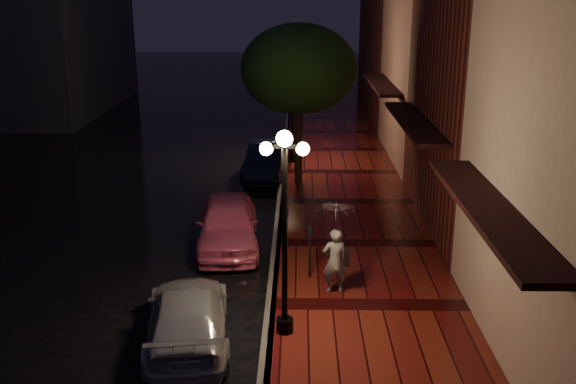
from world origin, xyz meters
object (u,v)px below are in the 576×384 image
(parking_meter, at_px, (310,246))
(silver_car, at_px, (188,317))
(streetlamp_near, at_px, (285,222))
(woman_with_umbrella, at_px, (336,234))
(navy_car, at_px, (268,160))
(pink_car, at_px, (228,224))
(streetlamp_far, at_px, (293,103))
(street_tree, at_px, (299,72))

(parking_meter, bearing_deg, silver_car, -107.22)
(streetlamp_near, distance_m, woman_with_umbrella, 2.40)
(navy_car, bearing_deg, streetlamp_near, -79.72)
(silver_car, relative_size, woman_with_umbrella, 1.83)
(pink_car, distance_m, silver_car, 5.22)
(streetlamp_far, bearing_deg, silver_car, -97.97)
(pink_car, distance_m, navy_car, 7.26)
(streetlamp_near, bearing_deg, street_tree, 88.65)
(navy_car, bearing_deg, silver_car, -88.96)
(silver_car, xyz_separation_m, parking_meter, (2.55, 2.93, 0.38))
(street_tree, distance_m, pink_car, 7.25)
(pink_car, bearing_deg, navy_car, 78.50)
(street_tree, distance_m, parking_meter, 8.93)
(pink_car, relative_size, silver_car, 1.02)
(navy_car, xyz_separation_m, woman_with_umbrella, (2.09, -10.32, 0.95))
(street_tree, xyz_separation_m, pink_car, (-1.98, -6.01, -3.54))
(navy_car, distance_m, woman_with_umbrella, 10.57)
(navy_car, bearing_deg, woman_with_umbrella, -72.75)
(streetlamp_far, bearing_deg, pink_car, -100.83)
(pink_car, height_order, parking_meter, parking_meter)
(navy_car, distance_m, silver_car, 12.47)
(streetlamp_far, relative_size, street_tree, 0.74)
(pink_car, bearing_deg, street_tree, 66.37)
(streetlamp_near, xyz_separation_m, streetlamp_far, (0.00, 14.00, 0.00))
(streetlamp_far, bearing_deg, navy_car, -117.74)
(street_tree, distance_m, navy_car, 3.95)
(streetlamp_near, bearing_deg, navy_car, 94.45)
(pink_car, height_order, woman_with_umbrella, woman_with_umbrella)
(streetlamp_near, xyz_separation_m, woman_with_umbrella, (1.14, 1.87, -0.97))
(silver_car, bearing_deg, street_tree, -109.30)
(streetlamp_near, bearing_deg, woman_with_umbrella, 58.78)
(woman_with_umbrella, relative_size, parking_meter, 1.64)
(woman_with_umbrella, bearing_deg, silver_car, 27.54)
(street_tree, relative_size, navy_car, 1.40)
(streetlamp_near, height_order, street_tree, street_tree)
(streetlamp_near, xyz_separation_m, parking_meter, (0.56, 2.69, -1.63))
(navy_car, bearing_deg, streetlamp_far, 68.08)
(streetlamp_far, height_order, navy_car, streetlamp_far)
(parking_meter, bearing_deg, street_tree, 115.89)
(streetlamp_near, bearing_deg, parking_meter, 78.32)
(pink_car, xyz_separation_m, parking_meter, (2.28, -2.29, 0.27))
(streetlamp_near, height_order, silver_car, streetlamp_near)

